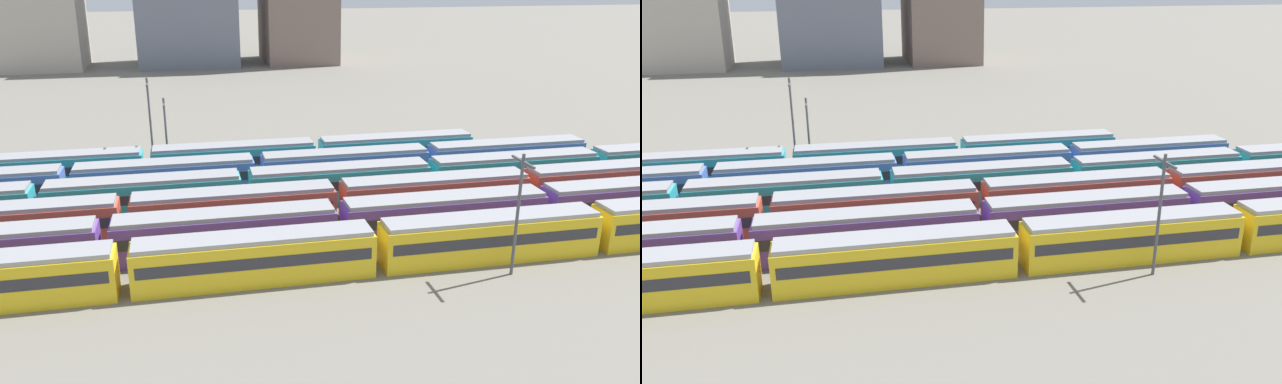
# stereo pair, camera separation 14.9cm
# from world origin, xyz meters

# --- Properties ---
(ground_plane) EXTENTS (600.00, 600.00, 0.00)m
(ground_plane) POSITION_xyz_m (0.00, 13.00, 0.00)
(ground_plane) COLOR slate
(train_track_0) EXTENTS (112.50, 3.06, 3.75)m
(train_track_0) POSITION_xyz_m (47.31, 0.00, 1.90)
(train_track_0) COLOR yellow
(train_track_0) RESTS_ON ground_plane
(train_track_1) EXTENTS (112.50, 3.06, 3.75)m
(train_track_1) POSITION_xyz_m (45.55, 5.20, 1.90)
(train_track_1) COLOR #6B429E
(train_track_1) RESTS_ON ground_plane
(train_track_2) EXTENTS (93.60, 3.06, 3.75)m
(train_track_2) POSITION_xyz_m (37.26, 10.40, 1.90)
(train_track_2) COLOR #BC4C38
(train_track_2) RESTS_ON ground_plane
(train_track_3) EXTENTS (93.60, 3.06, 3.75)m
(train_track_3) POSITION_xyz_m (29.25, 15.60, 1.90)
(train_track_3) COLOR teal
(train_track_3) RESTS_ON ground_plane
(train_track_4) EXTENTS (74.70, 3.06, 3.75)m
(train_track_4) POSITION_xyz_m (21.66, 20.80, 1.90)
(train_track_4) COLOR #4C70BC
(train_track_4) RESTS_ON ground_plane
(train_track_5) EXTENTS (55.80, 3.06, 3.75)m
(train_track_5) POSITION_xyz_m (19.63, 26.00, 1.90)
(train_track_5) COLOR teal
(train_track_5) RESTS_ON ground_plane
(catenary_pole_1) EXTENTS (0.24, 3.20, 10.86)m
(catenary_pole_1) POSITION_xyz_m (10.72, 29.21, 5.99)
(catenary_pole_1) COLOR #4C4C51
(catenary_pole_1) RESTS_ON ground_plane
(catenary_pole_2) EXTENTS (0.24, 3.20, 9.63)m
(catenary_pole_2) POSITION_xyz_m (38.35, -3.01, 5.36)
(catenary_pole_2) COLOR #4C4C51
(catenary_pole_2) RESTS_ON ground_plane
(catenary_pole_3) EXTENTS (0.24, 3.20, 8.60)m
(catenary_pole_3) POSITION_xyz_m (12.34, 29.09, 4.82)
(catenary_pole_3) COLOR #4C4C51
(catenary_pole_3) RESTS_ON ground_plane
(distant_building_1) EXTENTS (21.36, 18.08, 29.50)m
(distant_building_1) POSITION_xyz_m (-17.63, 115.80, 14.75)
(distant_building_1) COLOR #B2A899
(distant_building_1) RESTS_ON ground_plane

